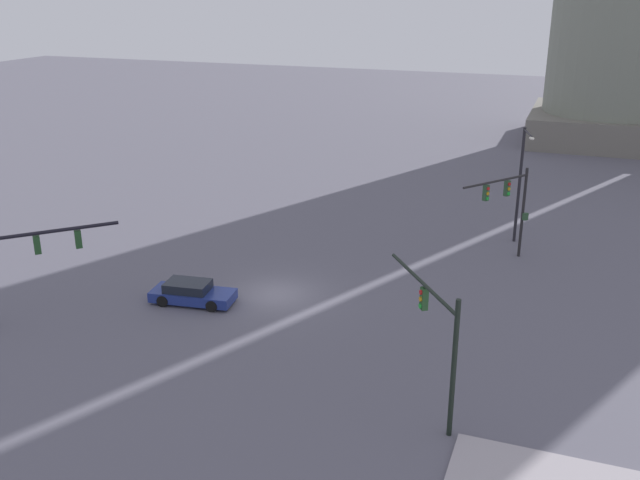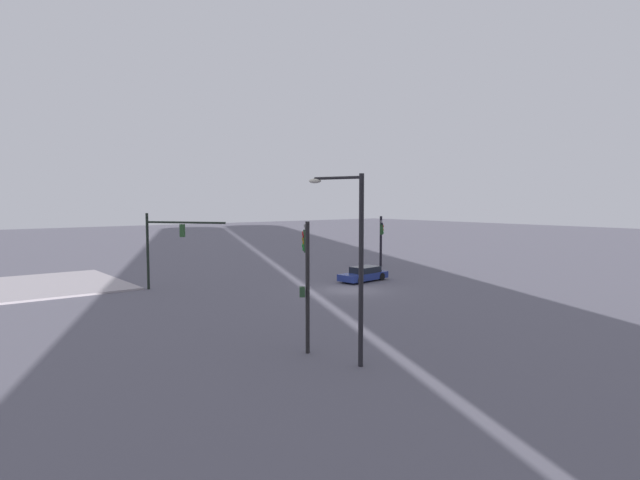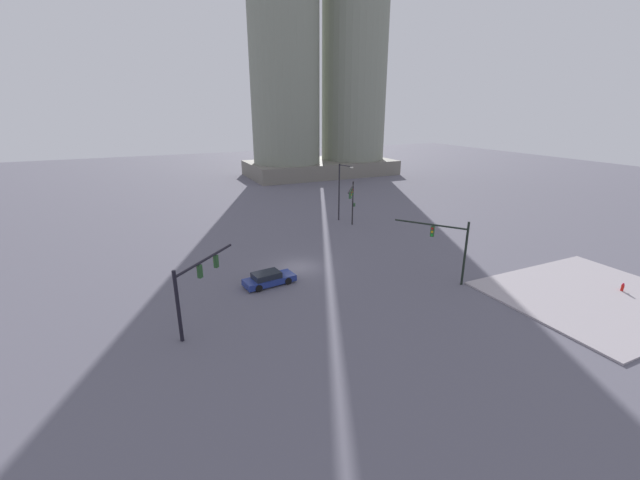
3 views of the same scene
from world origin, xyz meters
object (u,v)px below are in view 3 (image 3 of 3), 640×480
object	(u,v)px
traffic_signal_cross_street	(195,281)
fire_hydrant_on_curb	(623,287)
streetlamp_curved_arm	(341,188)
traffic_signal_opposite_side	(352,197)
sedan_car_approaching	(269,279)
traffic_signal_near_corner	(448,240)

from	to	relation	value
traffic_signal_cross_street	fire_hydrant_on_curb	xyz separation A→B (m)	(33.37, -9.45, -3.09)
traffic_signal_cross_street	streetlamp_curved_arm	bearing A→B (deg)	-2.83
fire_hydrant_on_curb	traffic_signal_opposite_side	bearing A→B (deg)	113.36
streetlamp_curved_arm	sedan_car_approaching	size ratio (longest dim) A/B	1.65
sedan_car_approaching	fire_hydrant_on_curb	xyz separation A→B (m)	(26.67, -14.13, -0.09)
traffic_signal_opposite_side	sedan_car_approaching	size ratio (longest dim) A/B	1.23
traffic_signal_cross_street	streetlamp_curved_arm	xyz separation A→B (m)	(22.26, 20.67, 0.99)
sedan_car_approaching	traffic_signal_near_corner	bearing A→B (deg)	-29.46
traffic_signal_near_corner	sedan_car_approaching	size ratio (longest dim) A/B	1.22
streetlamp_curved_arm	fire_hydrant_on_curb	xyz separation A→B (m)	(11.11, -30.12, -4.08)
traffic_signal_opposite_side	sedan_car_approaching	bearing A→B (deg)	-15.34
traffic_signal_cross_street	fire_hydrant_on_curb	bearing A→B (deg)	-61.52
traffic_signal_near_corner	streetlamp_curved_arm	distance (m)	21.95
traffic_signal_opposite_side	streetlamp_curved_arm	bearing A→B (deg)	-149.31
traffic_signal_near_corner	traffic_signal_opposite_side	xyz separation A→B (m)	(0.65, 18.26, 0.17)
streetlamp_curved_arm	fire_hydrant_on_curb	distance (m)	32.36
traffic_signal_opposite_side	fire_hydrant_on_curb	xyz separation A→B (m)	(11.43, -26.47, -3.55)
fire_hydrant_on_curb	traffic_signal_near_corner	bearing A→B (deg)	145.82
traffic_signal_near_corner	fire_hydrant_on_curb	xyz separation A→B (m)	(12.08, -8.20, -3.38)
sedan_car_approaching	traffic_signal_opposite_side	bearing A→B (deg)	31.62
sedan_car_approaching	fire_hydrant_on_curb	world-z (taller)	sedan_car_approaching
traffic_signal_near_corner	streetlamp_curved_arm	size ratio (longest dim) A/B	0.74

